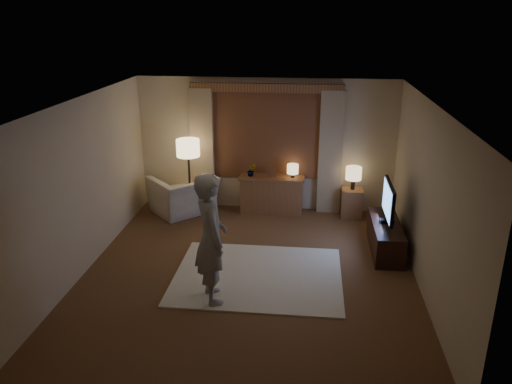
# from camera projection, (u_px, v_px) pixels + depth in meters

# --- Properties ---
(room) EXTENTS (5.04, 5.54, 2.64)m
(room) POSITION_uv_depth(u_px,v_px,m) (253.00, 180.00, 7.62)
(room) COLOR brown
(room) RESTS_ON ground
(rug) EXTENTS (2.50, 2.00, 0.02)m
(rug) POSITION_uv_depth(u_px,v_px,m) (258.00, 275.00, 7.52)
(rug) COLOR #F5ECCE
(rug) RESTS_ON floor
(sideboard) EXTENTS (1.20, 0.40, 0.70)m
(sideboard) POSITION_uv_depth(u_px,v_px,m) (272.00, 195.00, 9.81)
(sideboard) COLOR brown
(sideboard) RESTS_ON floor
(picture_frame) EXTENTS (0.16, 0.02, 0.20)m
(picture_frame) POSITION_uv_depth(u_px,v_px,m) (272.00, 174.00, 9.65)
(picture_frame) COLOR brown
(picture_frame) RESTS_ON sideboard
(plant) EXTENTS (0.17, 0.13, 0.30)m
(plant) POSITION_uv_depth(u_px,v_px,m) (251.00, 171.00, 9.68)
(plant) COLOR #999999
(plant) RESTS_ON sideboard
(table_lamp_sideboard) EXTENTS (0.22, 0.22, 0.30)m
(table_lamp_sideboard) POSITION_uv_depth(u_px,v_px,m) (293.00, 170.00, 9.58)
(table_lamp_sideboard) COLOR black
(table_lamp_sideboard) RESTS_ON sideboard
(floor_lamp) EXTENTS (0.44, 0.44, 1.51)m
(floor_lamp) POSITION_uv_depth(u_px,v_px,m) (188.00, 152.00, 9.39)
(floor_lamp) COLOR black
(floor_lamp) RESTS_ON floor
(armchair) EXTENTS (1.50, 1.50, 0.74)m
(armchair) POSITION_uv_depth(u_px,v_px,m) (184.00, 195.00, 9.80)
(armchair) COLOR beige
(armchair) RESTS_ON floor
(side_table) EXTENTS (0.40, 0.40, 0.56)m
(side_table) POSITION_uv_depth(u_px,v_px,m) (352.00, 203.00, 9.63)
(side_table) COLOR brown
(side_table) RESTS_ON floor
(table_lamp_side) EXTENTS (0.30, 0.30, 0.44)m
(table_lamp_side) POSITION_uv_depth(u_px,v_px,m) (354.00, 174.00, 9.42)
(table_lamp_side) COLOR black
(table_lamp_side) RESTS_ON side_table
(tv_stand) EXTENTS (0.45, 1.40, 0.50)m
(tv_stand) POSITION_uv_depth(u_px,v_px,m) (385.00, 237.00, 8.25)
(tv_stand) COLOR black
(tv_stand) RESTS_ON floor
(tv) EXTENTS (0.23, 0.94, 0.68)m
(tv) POSITION_uv_depth(u_px,v_px,m) (389.00, 202.00, 8.04)
(tv) COLOR black
(tv) RESTS_ON tv_stand
(person) EXTENTS (0.66, 0.78, 1.81)m
(person) POSITION_uv_depth(u_px,v_px,m) (211.00, 238.00, 6.62)
(person) COLOR #A9A59C
(person) RESTS_ON rug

